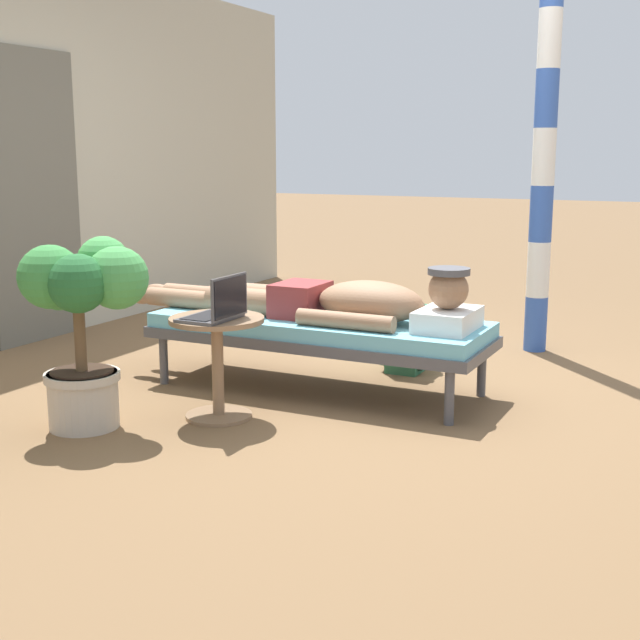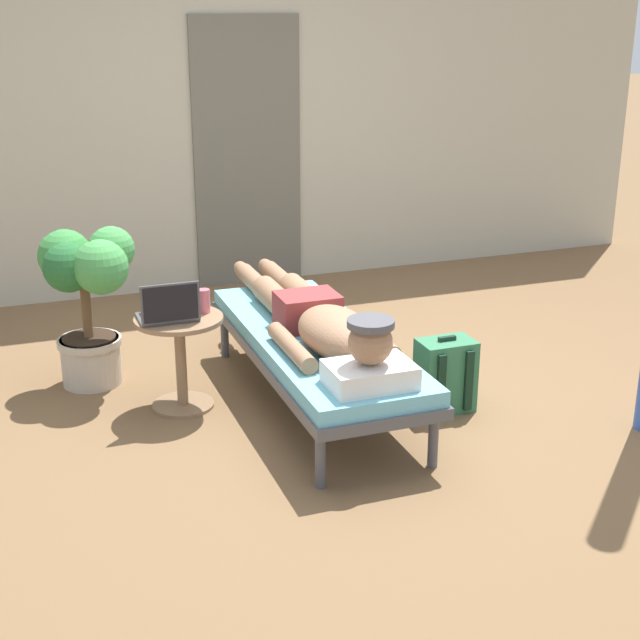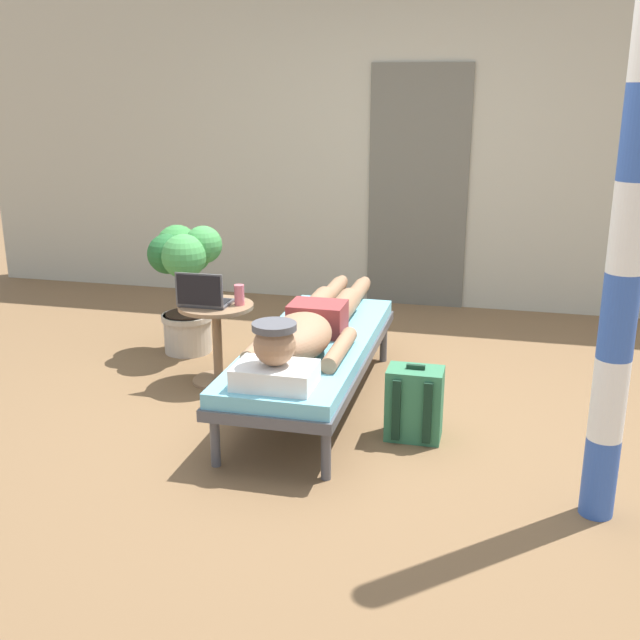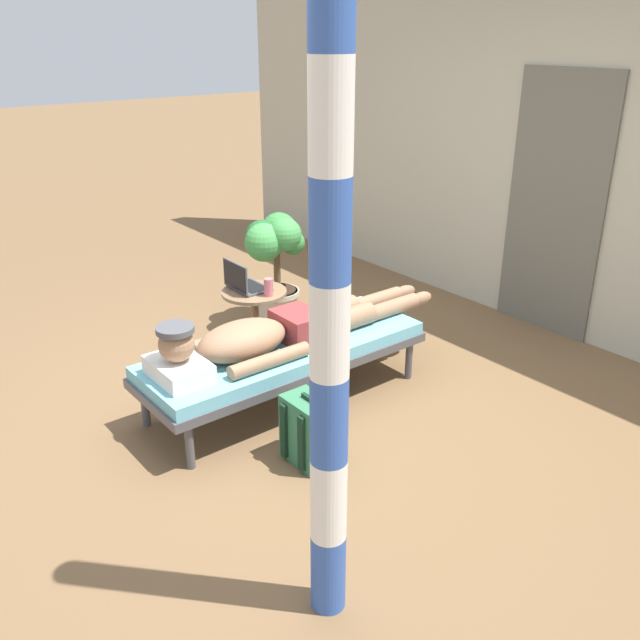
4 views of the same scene
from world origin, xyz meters
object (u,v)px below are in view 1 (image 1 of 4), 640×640
Objects in this scene: backpack at (408,339)px; porch_post at (544,157)px; side_table at (217,350)px; drink_glass at (228,299)px; lounge_chair at (319,330)px; person_reclining at (332,301)px; laptop at (218,308)px; potted_plant at (84,310)px.

porch_post is (0.90, -0.59, 1.11)m from backpack.
side_table is 4.01× the size of drink_glass.
porch_post is at bearing -26.41° from side_table.
lounge_chair is 0.73m from backpack.
porch_post is at bearing -29.84° from lounge_chair.
side_table reaches higher than lounge_chair.
person_reclining is 0.83× the size of porch_post.
laptop reaches higher than side_table.
side_table is at bearing -169.20° from drink_glass.
potted_plant reaches higher than side_table.
porch_post is at bearing -30.93° from potted_plant.
side_table is 2.67m from porch_post.
laptop is (-0.75, 0.17, 0.24)m from lounge_chair.
side_table is 0.28m from drink_glass.
backpack is 0.45× the size of potted_plant.
porch_post is (2.66, -1.59, 0.71)m from potted_plant.
porch_post reaches higher than laptop.
backpack is at bearing -29.72° from potted_plant.
drink_glass is 0.14× the size of potted_plant.
porch_post is at bearing -24.77° from laptop.
lounge_chair is at bearing -32.41° from potted_plant.
laptop is at bearing -55.87° from potted_plant.
lounge_chair is 0.65m from drink_glass.
potted_plant reaches higher than backpack.
lounge_chair is 0.73m from side_table.
porch_post is (2.09, -1.14, 0.71)m from drink_glass.
lounge_chair is 2.02m from porch_post.
person_reclining is at bearing -19.05° from laptop.
side_table is at bearing 161.97° from lounge_chair.
laptop is 0.22m from drink_glass.
potted_plant is (-0.36, 0.53, 0.01)m from laptop.
backpack is (0.65, -0.21, -0.32)m from person_reclining.
person_reclining reaches higher than backpack.
drink_glass is 2.48m from porch_post.
side_table is (-0.69, 0.31, -0.16)m from person_reclining.
lounge_chair is 0.81m from laptop.
person_reclining is at bearing -90.00° from lounge_chair.
drink_glass is (-0.54, 0.34, 0.07)m from person_reclining.
side_table reaches higher than backpack.
porch_post is (1.54, -0.80, 0.78)m from person_reclining.
lounge_chair is at bearing 150.16° from porch_post.
person_reclining is 16.63× the size of drink_glass.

